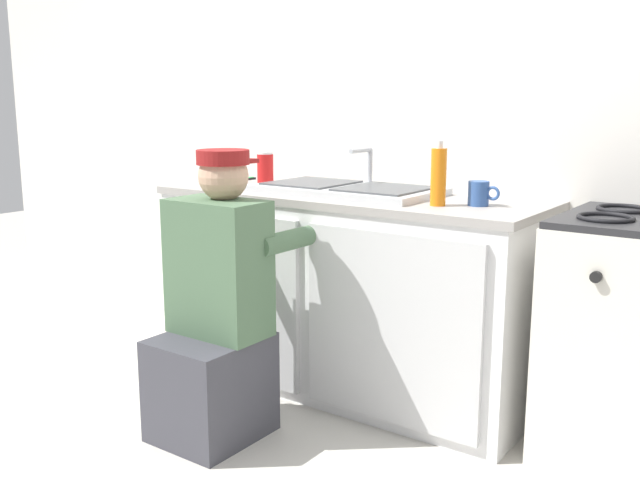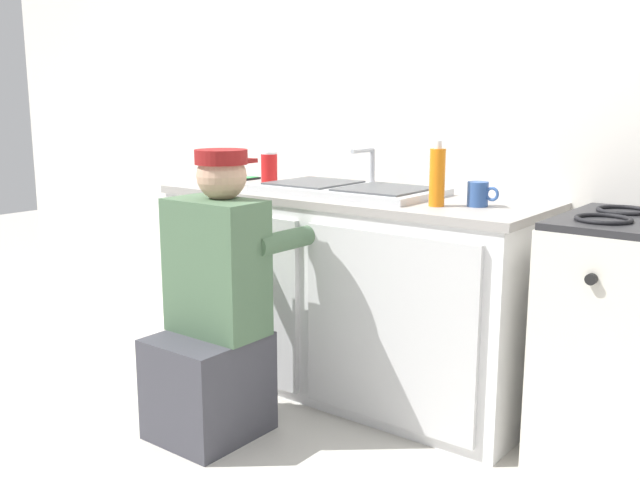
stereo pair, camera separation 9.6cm
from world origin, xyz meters
name	(u,v)px [view 2 (the right image)]	position (x,y,z in m)	size (l,w,h in m)	color
ground_plane	(306,406)	(0.00, 0.00, 0.00)	(12.00, 12.00, 0.00)	beige
back_wall	(392,108)	(0.00, 0.65, 1.25)	(6.00, 0.10, 2.50)	silver
counter_cabinet	(346,295)	(0.00, 0.29, 0.43)	(1.71, 0.62, 0.85)	white
countertop	(348,197)	(0.00, 0.30, 0.87)	(1.75, 0.62, 0.03)	#9E9993
sink_double_basin	(348,189)	(0.00, 0.30, 0.90)	(0.80, 0.44, 0.19)	silver
plumber_person	(214,318)	(-0.14, -0.39, 0.46)	(0.42, 0.61, 1.10)	#3F3F47
soap_bottle_orange	(437,177)	(0.49, 0.19, 1.00)	(0.06, 0.06, 0.25)	orange
coffee_mug	(479,194)	(0.62, 0.28, 0.93)	(0.13, 0.08, 0.09)	#335699
cell_phone	(246,179)	(-0.72, 0.42, 0.89)	(0.07, 0.14, 0.01)	black
soda_cup_red	(269,167)	(-0.55, 0.40, 0.96)	(0.08, 0.08, 0.15)	red
spice_bottle_pepper	(229,175)	(-0.61, 0.18, 0.94)	(0.04, 0.04, 0.10)	#513823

